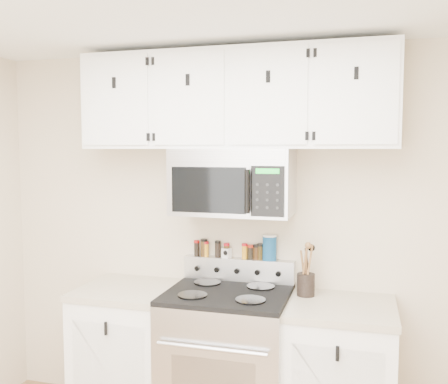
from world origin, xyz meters
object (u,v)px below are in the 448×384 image
at_px(utensil_crock, 306,283).
at_px(salt_canister, 270,247).
at_px(microwave, 233,182).
at_px(range, 228,363).

distance_m(utensil_crock, salt_canister, 0.35).
distance_m(microwave, salt_canister, 0.51).
xyz_separation_m(range, utensil_crock, (0.47, 0.14, 0.52)).
relative_size(range, utensil_crock, 3.37).
xyz_separation_m(range, salt_canister, (0.21, 0.28, 0.70)).
relative_size(utensil_crock, salt_canister, 1.90).
bearing_deg(microwave, utensil_crock, 2.10).
bearing_deg(range, microwave, 89.77).
height_order(utensil_crock, salt_canister, salt_canister).
height_order(microwave, utensil_crock, microwave).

